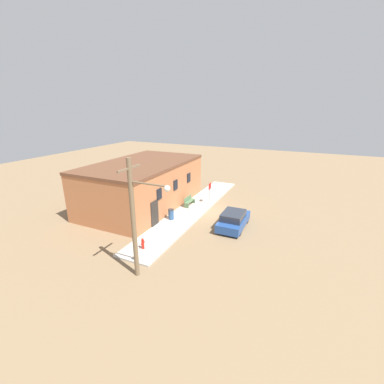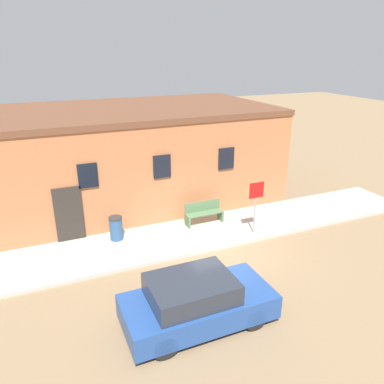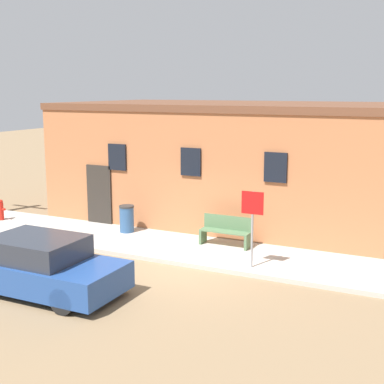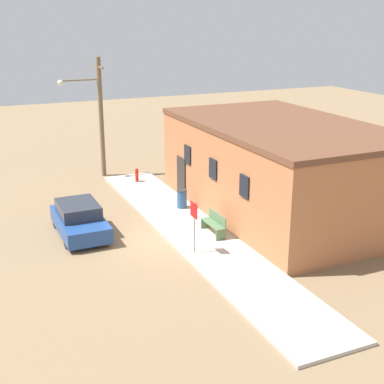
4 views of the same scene
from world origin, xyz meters
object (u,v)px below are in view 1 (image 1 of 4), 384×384
parked_car (233,220)px  bench (189,201)px  trash_bin (171,214)px  stop_sign (210,190)px  fire_hydrant (143,243)px  utility_pole (135,216)px

parked_car → bench: bearing=63.0°
bench → trash_bin: bearing=179.6°
stop_sign → fire_hydrant: bearing=174.3°
trash_bin → utility_pole: utility_pole is taller
parked_car → trash_bin: bearing=100.3°
bench → parked_car: size_ratio=0.39×
trash_bin → stop_sign: bearing=-17.9°
utility_pole → trash_bin: bearing=15.3°
bench → utility_pole: size_ratio=0.23×
utility_pole → parked_car: 9.43m
fire_hydrant → stop_sign: bearing=-5.7°
fire_hydrant → bench: size_ratio=0.49×
bench → trash_bin: size_ratio=1.73×
trash_bin → parked_car: bearing=-79.7°
utility_pole → parked_car: utility_pole is taller
trash_bin → utility_pole: (-7.39, -2.03, 3.14)m
fire_hydrant → trash_bin: size_ratio=0.85×
bench → utility_pole: (-10.97, -2.01, 3.15)m
stop_sign → utility_pole: utility_pole is taller
trash_bin → utility_pole: bearing=-164.7°
utility_pole → fire_hydrant: bearing=30.9°
fire_hydrant → stop_sign: 10.10m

